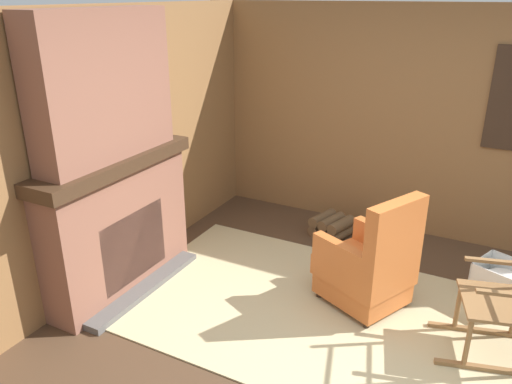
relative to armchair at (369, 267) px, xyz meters
The scene contains 13 objects.
ground_plane 0.79m from the armchair, 79.77° to the right, with size 14.00×14.00×0.00m, color #4C3523.
wood_panel_wall_left 2.46m from the armchair, 162.71° to the right, with size 0.06×5.22×2.38m.
wood_panel_wall_back 1.86m from the armchair, 84.64° to the left, with size 5.22×0.09×2.38m.
fireplace_hearth 2.14m from the armchair, 161.06° to the right, with size 0.54×1.59×1.21m.
chimney_breast 2.57m from the armchair, 161.17° to the right, with size 0.29×1.31×1.15m.
area_rug 0.58m from the armchair, 143.29° to the right, with size 3.17×2.03×0.01m.
armchair is the anchor object (origin of this frame).
rocking_chair 1.02m from the armchair, ahead, with size 0.90×0.67×1.27m.
firewood_stack 1.33m from the armchair, 122.33° to the left, with size 0.45×0.45×0.23m.
laundry_basket 1.18m from the armchair, 29.12° to the left, with size 0.56×0.52×0.36m.
oil_lamp_vase 2.47m from the armchair, 154.83° to the right, with size 0.11×0.11×0.31m.
storage_case 2.25m from the armchair, behind, with size 0.16×0.24×0.13m.
decorative_plate_on_mantel 2.41m from the armchair, 160.37° to the right, with size 0.06×0.25×0.24m.
Camera 1 is at (0.71, -2.90, 2.47)m, focal length 35.00 mm.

